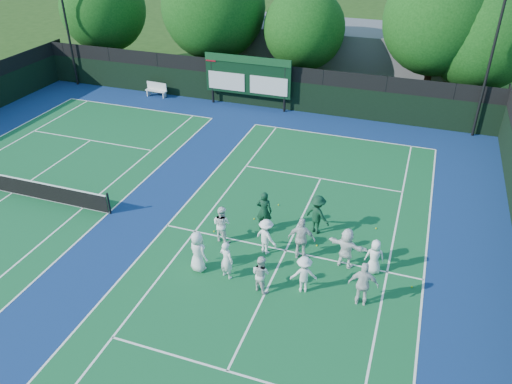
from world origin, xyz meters
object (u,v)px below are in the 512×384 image
(scoreboard, at_px, (247,76))
(coach_left, at_px, (264,211))
(bench, at_px, (156,89))
(tennis_net, at_px, (10,184))

(scoreboard, relative_size, coach_left, 3.20)
(bench, bearing_deg, tennis_net, -90.28)
(coach_left, bearing_deg, tennis_net, -0.22)
(scoreboard, distance_m, tennis_net, 16.26)
(tennis_net, distance_m, bench, 14.37)
(tennis_net, height_order, coach_left, coach_left)
(tennis_net, relative_size, coach_left, 6.03)
(scoreboard, xyz_separation_m, tennis_net, (-6.99, -14.59, -1.70))
(bench, bearing_deg, scoreboard, 1.75)
(bench, distance_m, coach_left, 18.23)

